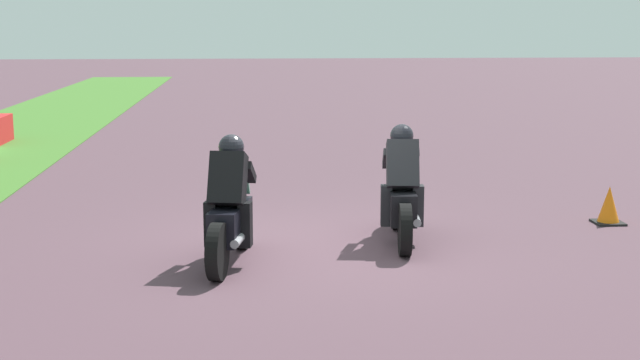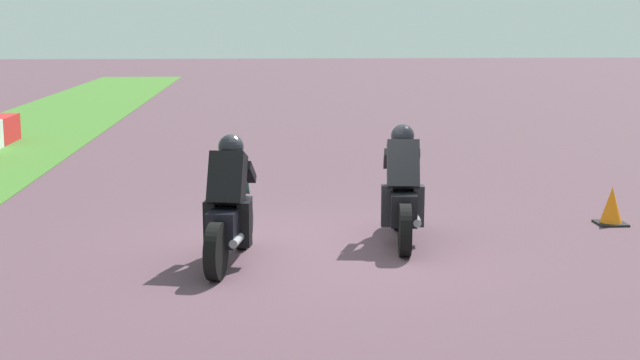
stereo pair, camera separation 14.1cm
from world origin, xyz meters
name	(u,v)px [view 1 (the left image)]	position (x,y,z in m)	size (l,w,h in m)	color
ground_plane	(315,247)	(0.00, 0.00, 0.00)	(120.00, 120.00, 0.00)	#563B46
rider_lane_a	(402,194)	(0.20, -1.13, 0.62)	(2.04, 0.57, 1.51)	black
rider_lane_b	(230,211)	(-0.68, 1.04, 0.62)	(2.03, 0.62, 1.51)	black
traffic_cone	(609,206)	(1.00, -4.21, 0.25)	(0.40, 0.40, 0.53)	black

